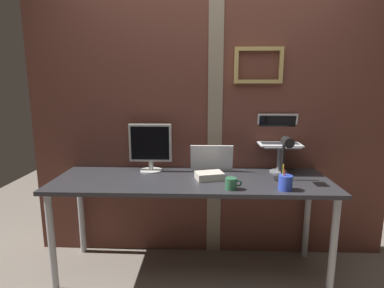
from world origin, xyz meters
TOP-DOWN VIEW (x-y plane):
  - ground_plane at (0.00, 0.00)m, footprint 6.00×6.00m
  - brick_wall_back at (0.00, 0.41)m, footprint 3.04×0.16m
  - desk at (-0.14, 0.02)m, footprint 2.08×0.65m
  - monitor at (-0.49, 0.23)m, footprint 0.34×0.18m
  - laptop_stand at (0.55, 0.23)m, footprint 0.28×0.22m
  - laptop at (0.55, 0.30)m, footprint 0.33×0.26m
  - whiteboard_panel at (0.01, 0.25)m, footprint 0.35×0.05m
  - desk_lamp at (0.53, -0.03)m, footprint 0.12×0.20m
  - pen_cup at (0.50, -0.20)m, footprint 0.09×0.09m
  - coffee_mug at (0.13, -0.20)m, footprint 0.11×0.08m
  - paper_clutter_stack at (-0.01, 0.02)m, footprint 0.23×0.19m

SIDE VIEW (x-z plane):
  - ground_plane at x=0.00m, z-range 0.00..0.00m
  - desk at x=-0.14m, z-range 0.31..1.08m
  - paper_clutter_stack at x=-0.01m, z-range 0.77..0.83m
  - coffee_mug at x=0.13m, z-range 0.77..0.85m
  - pen_cup at x=0.50m, z-range 0.73..0.91m
  - whiteboard_panel at x=0.01m, z-range 0.77..0.99m
  - laptop_stand at x=0.55m, z-range 0.81..1.04m
  - desk_lamp at x=0.53m, z-range 0.81..1.15m
  - monitor at x=-0.49m, z-range 0.79..1.18m
  - laptop at x=0.55m, z-range 0.95..1.19m
  - brick_wall_back at x=0.00m, z-range 0.00..2.31m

